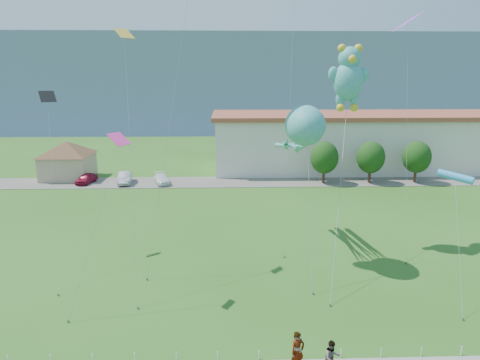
% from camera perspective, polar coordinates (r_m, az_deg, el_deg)
% --- Properties ---
extents(ground, '(160.00, 160.00, 0.00)m').
position_cam_1_polar(ground, '(23.72, 4.87, -20.82)').
color(ground, '#2B5819').
rests_on(ground, ground).
extents(parking_strip, '(70.00, 6.00, 0.06)m').
position_cam_1_polar(parking_strip, '(56.10, 0.79, -0.25)').
color(parking_strip, '#59544C').
rests_on(parking_strip, ground).
extents(hill_ridge, '(160.00, 50.00, 25.00)m').
position_cam_1_polar(hill_ridge, '(139.47, -0.81, 13.14)').
color(hill_ridge, slate).
rests_on(hill_ridge, ground).
extents(pavilion, '(9.20, 9.20, 5.00)m').
position_cam_1_polar(pavilion, '(62.20, -22.04, 2.94)').
color(pavilion, tan).
rests_on(pavilion, ground).
extents(warehouse, '(61.00, 15.00, 8.20)m').
position_cam_1_polar(warehouse, '(70.16, 22.26, 4.93)').
color(warehouse, beige).
rests_on(warehouse, ground).
extents(rope_fence, '(26.05, 0.05, 0.50)m').
position_cam_1_polar(rope_fence, '(22.52, 5.29, -22.15)').
color(rope_fence, white).
rests_on(rope_fence, ground).
extents(tree_near, '(3.60, 3.60, 5.47)m').
position_cam_1_polar(tree_near, '(55.78, 11.18, 2.94)').
color(tree_near, '#3F2B19').
rests_on(tree_near, ground).
extents(tree_mid, '(3.60, 3.60, 5.47)m').
position_cam_1_polar(tree_mid, '(57.42, 17.03, 2.90)').
color(tree_mid, '#3F2B19').
rests_on(tree_mid, ground).
extents(tree_far, '(3.60, 3.60, 5.47)m').
position_cam_1_polar(tree_far, '(59.63, 22.50, 2.84)').
color(tree_far, '#3F2B19').
rests_on(tree_far, ground).
extents(pedestrian_left, '(0.83, 0.72, 1.93)m').
position_cam_1_polar(pedestrian_left, '(21.38, 7.68, -21.70)').
color(pedestrian_left, gray).
rests_on(pedestrian_left, sidewalk).
extents(pedestrian_right, '(0.93, 0.81, 1.65)m').
position_cam_1_polar(pedestrian_right, '(21.51, 12.14, -22.14)').
color(pedestrian_right, gray).
rests_on(pedestrian_right, sidewalk).
extents(parked_car_red, '(2.27, 4.01, 1.29)m').
position_cam_1_polar(parked_car_red, '(58.61, -19.81, 0.22)').
color(parked_car_red, maroon).
rests_on(parked_car_red, parking_strip).
extents(parked_car_silver, '(2.09, 4.56, 1.45)m').
position_cam_1_polar(parked_car_silver, '(57.02, -15.11, 0.28)').
color(parked_car_silver, '#B0B0B7').
rests_on(parked_car_silver, parking_strip).
extents(parked_car_white, '(2.76, 4.50, 1.22)m').
position_cam_1_polar(parked_car_white, '(55.88, -10.40, 0.15)').
color(parked_car_white, white).
rests_on(parked_car_white, parking_strip).
extents(octopus_kite, '(2.82, 12.38, 11.51)m').
position_cam_1_polar(octopus_kite, '(31.74, 8.20, 6.07)').
color(octopus_kite, teal).
rests_on(octopus_kite, ground).
extents(teddy_bear_kite, '(4.91, 11.62, 15.84)m').
position_cam_1_polar(teddy_bear_kite, '(34.80, 14.27, 13.26)').
color(teddy_bear_kite, teal).
rests_on(teddy_bear_kite, ground).
extents(small_kite_black, '(3.43, 8.94, 12.41)m').
position_cam_1_polar(small_kite_black, '(34.64, -24.16, 7.58)').
color(small_kite_black, black).
rests_on(small_kite_black, ground).
extents(small_kite_cyan, '(1.95, 6.68, 7.50)m').
position_cam_1_polar(small_kite_cyan, '(31.19, 26.80, 0.29)').
color(small_kite_cyan, '#319CDD').
rests_on(small_kite_cyan, ground).
extents(small_kite_yellow, '(2.24, 8.35, 16.69)m').
position_cam_1_polar(small_kite_yellow, '(30.35, -14.97, 14.26)').
color(small_kite_yellow, gold).
rests_on(small_kite_yellow, ground).
extents(small_kite_pink, '(3.37, 3.99, 10.30)m').
position_cam_1_polar(small_kite_pink, '(25.89, -16.48, 2.89)').
color(small_kite_pink, '#FC389C').
rests_on(small_kite_pink, ground).
extents(small_kite_purple, '(1.80, 5.51, 18.17)m').
position_cam_1_polar(small_kite_purple, '(36.29, 21.49, 18.49)').
color(small_kite_purple, '#A937DD').
rests_on(small_kite_purple, ground).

